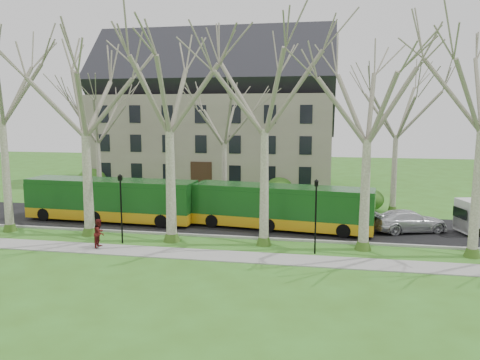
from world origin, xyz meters
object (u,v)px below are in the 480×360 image
object	(u,v)px
pedestrian_b	(99,233)
bus_lead	(111,199)
sedan	(409,221)
bus_follow	(282,207)

from	to	relation	value
pedestrian_b	bus_lead	bearing A→B (deg)	15.41
pedestrian_b	sedan	bearing A→B (deg)	-73.69
bus_lead	bus_follow	xyz separation A→B (m)	(12.88, -0.09, -0.05)
bus_lead	pedestrian_b	size ratio (longest dim) A/B	7.43
bus_lead	pedestrian_b	bearing A→B (deg)	-67.24
bus_lead	bus_follow	bearing A→B (deg)	2.23
bus_follow	pedestrian_b	bearing A→B (deg)	-140.50
bus_follow	pedestrian_b	size ratio (longest dim) A/B	7.19
sedan	pedestrian_b	distance (m)	20.49
bus_follow	pedestrian_b	distance (m)	12.36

